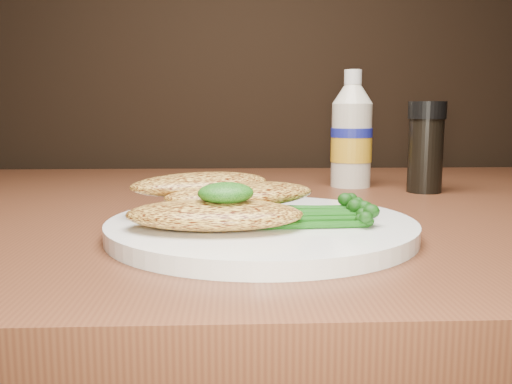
{
  "coord_description": "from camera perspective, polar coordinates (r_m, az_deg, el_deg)",
  "views": [
    {
      "loc": [
        -0.11,
        0.36,
        0.87
      ],
      "look_at": [
        -0.09,
        0.87,
        0.79
      ],
      "focal_mm": 38.88,
      "sensor_mm": 36.0,
      "label": 1
    }
  ],
  "objects": [
    {
      "name": "mayo_bottle",
      "position": [
        0.84,
        9.82,
        6.41
      ],
      "size": [
        0.07,
        0.07,
        0.17
      ],
      "primitive_type": null,
      "rotation": [
        0.0,
        0.0,
        -0.07
      ],
      "color": "beige",
      "rests_on": "dining_table"
    },
    {
      "name": "pesto_front",
      "position": [
        0.47,
        -3.14,
        -0.11
      ],
      "size": [
        0.06,
        0.06,
        0.02
      ],
      "primitive_type": "ellipsoid",
      "rotation": [
        0.0,
        0.0,
        0.37
      ],
      "color": "black",
      "rests_on": "chicken_front"
    },
    {
      "name": "chicken_front",
      "position": [
        0.47,
        -4.28,
        -2.32
      ],
      "size": [
        0.15,
        0.09,
        0.02
      ],
      "primitive_type": "ellipsoid",
      "rotation": [
        0.0,
        0.0,
        -0.04
      ],
      "color": "#EAB74A",
      "rests_on": "plate"
    },
    {
      "name": "chicken_mid",
      "position": [
        0.53,
        -1.61,
        -0.25
      ],
      "size": [
        0.17,
        0.12,
        0.02
      ],
      "primitive_type": "ellipsoid",
      "rotation": [
        0.0,
        0.0,
        0.36
      ],
      "color": "#EAB74A",
      "rests_on": "plate"
    },
    {
      "name": "pepper_grinder",
      "position": [
        0.81,
        17.06,
        4.42
      ],
      "size": [
        0.07,
        0.07,
        0.13
      ],
      "primitive_type": null,
      "rotation": [
        0.0,
        0.0,
        -0.33
      ],
      "color": "black",
      "rests_on": "dining_table"
    },
    {
      "name": "chicken_back",
      "position": [
        0.55,
        -5.69,
        0.83
      ],
      "size": [
        0.16,
        0.13,
        0.02
      ],
      "primitive_type": "ellipsoid",
      "rotation": [
        0.0,
        0.0,
        0.45
      ],
      "color": "#EAB74A",
      "rests_on": "plate"
    },
    {
      "name": "plate",
      "position": [
        0.51,
        0.56,
        -3.67
      ],
      "size": [
        0.28,
        0.28,
        0.01
      ],
      "primitive_type": "cylinder",
      "color": "white",
      "rests_on": "dining_table"
    },
    {
      "name": "broccolini_bundle",
      "position": [
        0.51,
        5.52,
        -1.74
      ],
      "size": [
        0.16,
        0.13,
        0.02
      ],
      "primitive_type": null,
      "rotation": [
        0.0,
        0.0,
        -0.2
      ],
      "color": "#175612",
      "rests_on": "plate"
    }
  ]
}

